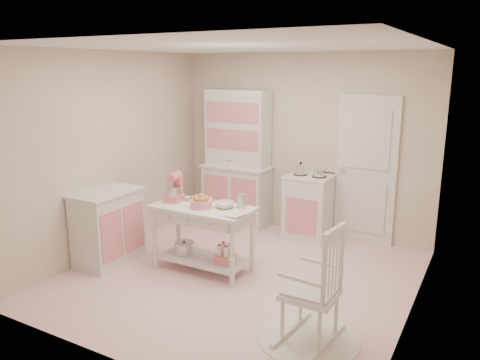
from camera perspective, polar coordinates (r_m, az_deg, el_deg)
name	(u,v)px	position (r m, az deg, el deg)	size (l,w,h in m)	color
room_shell	(238,137)	(5.11, -0.21, 5.26)	(3.84, 3.84, 2.62)	pink
door	(366,170)	(6.61, 15.12, 1.14)	(0.82, 0.05, 2.04)	white
hutch	(237,159)	(7.11, -0.42, 2.63)	(1.06, 0.50, 2.08)	white
stove	(308,207)	(6.71, 8.35, -3.29)	(0.62, 0.57, 0.92)	white
base_cabinet	(108,227)	(6.05, -15.80, -5.54)	(0.54, 0.84, 0.92)	white
lace_rug	(309,338)	(4.50, 8.35, -18.51)	(0.92, 0.92, 0.01)	white
rocking_chair	(311,283)	(4.24, 8.61, -12.26)	(0.48, 0.72, 1.10)	white
work_table	(203,238)	(5.64, -4.53, -7.11)	(1.20, 0.60, 0.80)	white
stand_mixer	(174,188)	(5.72, -8.03, -0.92)	(0.20, 0.28, 0.34)	#E4606D
cookie_tray	(200,200)	(5.73, -4.86, -2.48)	(0.34, 0.24, 0.02)	silver
bread_basket	(201,204)	(5.45, -4.73, -2.93)	(0.25, 0.25, 0.09)	pink
mixing_bowl	(225,205)	(5.43, -1.86, -3.05)	(0.22, 0.22, 0.07)	silver
metal_pitcher	(242,201)	(5.40, 0.22, -2.59)	(0.10, 0.10, 0.17)	silver
recipe_book	(230,214)	(5.18, -1.19, -4.16)	(0.15, 0.20, 0.02)	silver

